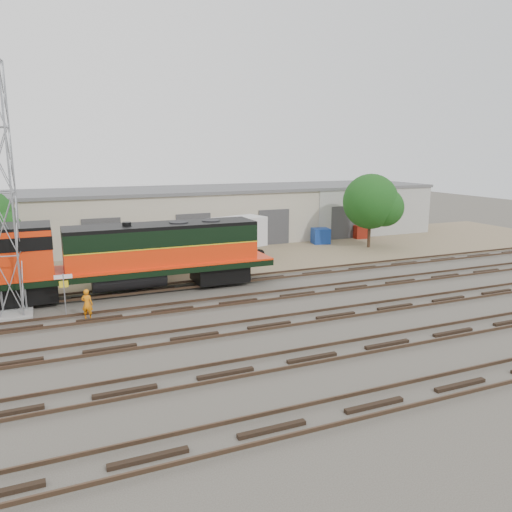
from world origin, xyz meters
name	(u,v)px	position (x,y,z in m)	size (l,w,h in m)	color
ground	(248,310)	(0.00, 0.00, 0.00)	(140.00, 140.00, 0.00)	#47423A
dirt_strip	(181,259)	(0.00, 15.00, 0.01)	(80.00, 16.00, 0.02)	#726047
tracks	(269,325)	(0.00, -3.00, 0.08)	(80.00, 20.40, 0.28)	black
warehouse	(160,216)	(0.04, 22.98, 2.65)	(58.40, 10.40, 5.30)	#B9AF9A
locomotive	(123,255)	(-5.97, 6.00, 2.55)	(18.70, 3.28, 4.49)	black
signal_tower	(1,197)	(-12.30, 3.96, 6.55)	(1.98, 1.98, 13.42)	gray
sign_post	(64,286)	(-9.62, 3.21, 1.63)	(0.95, 0.07, 2.33)	gray
worker	(87,304)	(-8.55, 1.93, 0.84)	(0.61, 0.40, 1.68)	orange
semi_trailer	(204,238)	(1.00, 11.68, 2.26)	(11.88, 5.41, 3.59)	silver
dumpster_blue	(321,236)	(14.43, 16.60, 0.75)	(1.60, 1.50, 1.50)	navy
dumpster_red	(360,231)	(19.80, 17.68, 0.70)	(1.50, 1.40, 1.40)	maroon
tree_mid	(124,259)	(-5.59, 8.34, 1.81)	(4.57, 4.36, 4.36)	#382619
tree_east	(374,203)	(17.86, 12.89, 4.20)	(5.35, 5.10, 6.88)	#382619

